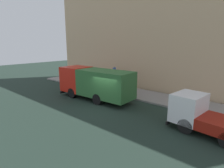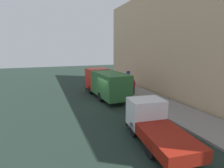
% 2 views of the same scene
% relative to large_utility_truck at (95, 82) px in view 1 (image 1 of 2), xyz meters
% --- Properties ---
extents(ground, '(80.00, 80.00, 0.00)m').
position_rel_large_utility_truck_xyz_m(ground, '(-0.79, -2.29, -1.66)').
color(ground, '#1E2E26').
extents(sidewalk, '(3.59, 30.00, 0.16)m').
position_rel_large_utility_truck_xyz_m(sidewalk, '(4.00, -2.29, -1.58)').
color(sidewalk, gray).
rests_on(sidewalk, ground).
extents(building_facade, '(0.50, 30.00, 12.07)m').
position_rel_large_utility_truck_xyz_m(building_facade, '(6.30, -2.29, 4.38)').
color(building_facade, tan).
rests_on(building_facade, ground).
extents(large_utility_truck, '(2.83, 7.92, 2.93)m').
position_rel_large_utility_truck_xyz_m(large_utility_truck, '(0.00, 0.00, 0.00)').
color(large_utility_truck, red).
rests_on(large_utility_truck, ground).
extents(small_flatbed_truck, '(2.70, 5.44, 2.20)m').
position_rel_large_utility_truck_xyz_m(small_flatbed_truck, '(-0.49, -9.93, -0.63)').
color(small_flatbed_truck, white).
rests_on(small_flatbed_truck, ground).
extents(pedestrian_walking, '(0.52, 0.52, 1.63)m').
position_rel_large_utility_truck_xyz_m(pedestrian_walking, '(3.46, 1.16, -0.65)').
color(pedestrian_walking, '#3F3D4B').
rests_on(pedestrian_walking, sidewalk).
extents(pedestrian_standing, '(0.47, 0.47, 1.75)m').
position_rel_large_utility_truck_xyz_m(pedestrian_standing, '(3.16, -0.66, -0.57)').
color(pedestrian_standing, black).
rests_on(pedestrian_standing, sidewalk).
extents(pedestrian_third, '(0.39, 0.39, 1.63)m').
position_rel_large_utility_truck_xyz_m(pedestrian_third, '(4.48, 2.12, -0.63)').
color(pedestrian_third, '#59514B').
rests_on(pedestrian_third, sidewalk).
extents(traffic_cone_orange, '(0.45, 0.45, 0.64)m').
position_rel_large_utility_truck_xyz_m(traffic_cone_orange, '(3.16, 3.38, -1.18)').
color(traffic_cone_orange, orange).
rests_on(traffic_cone_orange, sidewalk).
extents(street_sign_post, '(0.44, 0.08, 2.71)m').
position_rel_large_utility_truck_xyz_m(street_sign_post, '(2.70, -0.18, 0.10)').
color(street_sign_post, '#4C5156').
rests_on(street_sign_post, sidewalk).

